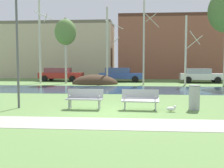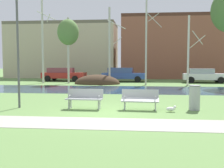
# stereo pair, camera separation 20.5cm
# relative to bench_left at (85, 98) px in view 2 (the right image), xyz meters

# --- Properties ---
(ground_plane) EXTENTS (120.00, 120.00, 0.00)m
(ground_plane) POSITION_rel_bench_left_xyz_m (1.21, 9.28, -0.47)
(ground_plane) COLOR #5B7F42
(paved_path_strip) EXTENTS (60.00, 1.82, 0.01)m
(paved_path_strip) POSITION_rel_bench_left_xyz_m (1.21, -2.82, -0.47)
(paved_path_strip) COLOR #9E998E
(paved_path_strip) RESTS_ON ground
(river_band) EXTENTS (80.00, 6.02, 0.01)m
(river_band) POSITION_rel_bench_left_xyz_m (1.21, 8.66, -0.47)
(river_band) COLOR #2D475B
(river_band) RESTS_ON ground
(soil_mound) EXTENTS (4.29, 2.54, 1.78)m
(soil_mound) POSITION_rel_bench_left_xyz_m (-1.56, 13.64, -0.47)
(soil_mound) COLOR #423021
(soil_mound) RESTS_ON ground
(bench_left) EXTENTS (1.62, 0.61, 0.87)m
(bench_left) POSITION_rel_bench_left_xyz_m (0.00, 0.00, 0.00)
(bench_left) COLOR #9EA0A3
(bench_left) RESTS_ON ground
(bench_right) EXTENTS (1.62, 0.61, 0.87)m
(bench_right) POSITION_rel_bench_left_xyz_m (2.43, 0.00, 0.00)
(bench_right) COLOR #9EA0A3
(bench_right) RESTS_ON ground
(trash_bin) EXTENTS (0.49, 0.49, 1.07)m
(trash_bin) POSITION_rel_bench_left_xyz_m (4.76, 0.19, 0.08)
(trash_bin) COLOR #999B9E
(trash_bin) RESTS_ON ground
(seagull) EXTENTS (0.46, 0.17, 0.27)m
(seagull) POSITION_rel_bench_left_xyz_m (3.72, -0.39, -0.34)
(seagull) COLOR white
(seagull) RESTS_ON ground
(streetlamp) EXTENTS (0.32, 0.32, 5.09)m
(streetlamp) POSITION_rel_bench_left_xyz_m (-3.01, 0.02, 2.95)
(streetlamp) COLOR #4C4C51
(streetlamp) RESTS_ON ground
(birch_far_left) EXTENTS (1.47, 2.19, 9.02)m
(birch_far_left) POSITION_rel_bench_left_xyz_m (-6.97, 14.26, 4.11)
(birch_far_left) COLOR beige
(birch_far_left) RESTS_ON ground
(birch_left) EXTENTS (2.05, 2.05, 6.29)m
(birch_left) POSITION_rel_bench_left_xyz_m (-4.46, 14.27, 4.39)
(birch_left) COLOR #BCB7A8
(birch_left) RESTS_ON ground
(birch_center_left) EXTENTS (1.63, 2.69, 7.13)m
(birch_center_left) POSITION_rel_bench_left_xyz_m (-0.39, 13.94, 3.17)
(birch_center_left) COLOR #BCB7A8
(birch_center_left) RESTS_ON ground
(birch_center) EXTENTS (1.42, 2.41, 9.33)m
(birch_center) POSITION_rel_bench_left_xyz_m (2.97, 12.87, 4.24)
(birch_center) COLOR #BCB7A8
(birch_center) RESTS_ON ground
(birch_center_right) EXTENTS (1.49, 2.57, 6.11)m
(birch_center_right) POSITION_rel_bench_left_xyz_m (6.67, 12.99, 2.65)
(birch_center_right) COLOR beige
(birch_center_right) RESTS_ON ground
(parked_van_nearest_red) EXTENTS (4.70, 2.36, 1.43)m
(parked_van_nearest_red) POSITION_rel_bench_left_xyz_m (-5.87, 17.38, 0.29)
(parked_van_nearest_red) COLOR maroon
(parked_van_nearest_red) RESTS_ON ground
(parked_sedan_second_blue) EXTENTS (4.63, 2.22, 1.47)m
(parked_sedan_second_blue) POSITION_rel_bench_left_xyz_m (0.65, 17.07, 0.30)
(parked_sedan_second_blue) COLOR #2D4793
(parked_sedan_second_blue) RESTS_ON ground
(parked_hatch_third_white) EXTENTS (4.30, 2.20, 1.41)m
(parked_hatch_third_white) POSITION_rel_bench_left_xyz_m (8.72, 16.35, 0.28)
(parked_hatch_third_white) COLOR silver
(parked_hatch_third_white) RESTS_ON ground
(building_beige_block) EXTENTS (14.13, 6.46, 7.19)m
(building_beige_block) POSITION_rel_bench_left_xyz_m (-7.88, 24.95, 3.12)
(building_beige_block) COLOR #BCAD8E
(building_beige_block) RESTS_ON ground
(building_brick_low) EXTENTS (14.48, 6.07, 7.87)m
(building_brick_low) POSITION_rel_bench_left_xyz_m (7.35, 24.65, 3.46)
(building_brick_low) COLOR brown
(building_brick_low) RESTS_ON ground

